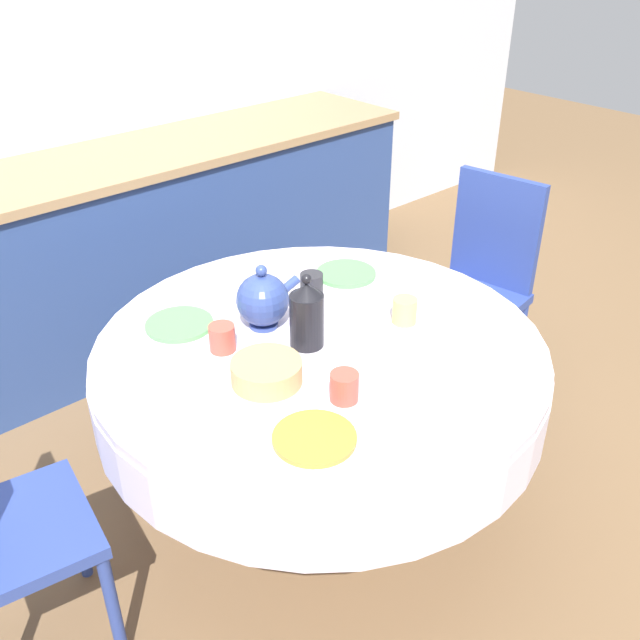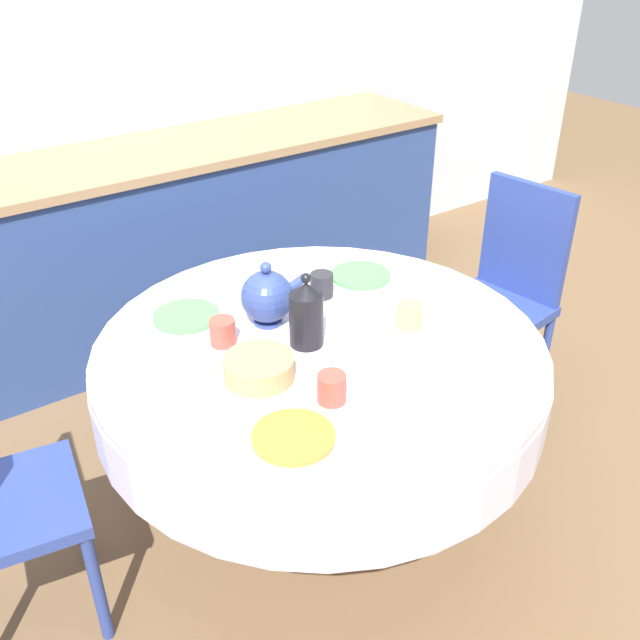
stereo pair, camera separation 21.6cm
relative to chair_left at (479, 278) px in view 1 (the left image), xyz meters
The scene contains 16 objects.
ground_plane 1.17m from the chair_left, behind, with size 12.00×12.00×0.00m, color brown.
wall_back 2.12m from the chair_left, 121.76° to the left, with size 7.00×0.05×2.60m.
kitchen_counter 1.70m from the chair_left, 127.72° to the left, with size 3.24×0.64×0.92m.
dining_table 1.05m from the chair_left, behind, with size 1.41×1.41×0.72m.
chair_left is the anchor object (origin of this frame).
plate_near_left 1.46m from the chair_left, 160.34° to the right, with size 0.22×0.22×0.01m, color orange.
cup_near_left 1.28m from the chair_left, 160.83° to the right, with size 0.08×0.08×0.08m, color #CC4C3D.
plate_near_right 0.83m from the chair_left, 147.18° to the right, with size 0.22×0.22×0.01m, color white.
cup_near_right 0.83m from the chair_left, 162.25° to the right, with size 0.08×0.08×0.08m, color #DBB766.
plate_far_left 1.34m from the chair_left, behind, with size 0.22×0.22×0.01m, color #5BA85B.
cup_far_left 1.31m from the chair_left, behind, with size 0.08×0.08×0.08m, color #CC4C3D.
plate_far_right 0.71m from the chair_left, 169.55° to the left, with size 0.22×0.22×0.01m, color #5BA85B.
cup_far_right 0.90m from the chair_left, behind, with size 0.08×0.08×0.08m, color #28282D.
coffee_carafe 1.13m from the chair_left, behind, with size 0.10×0.10×0.24m.
teapot 1.14m from the chair_left, behind, with size 0.23×0.17×0.22m.
bread_basket 1.33m from the chair_left, behind, with size 0.20×0.20×0.07m, color tan.
Camera 1 is at (-1.24, -1.38, 1.91)m, focal length 40.00 mm.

